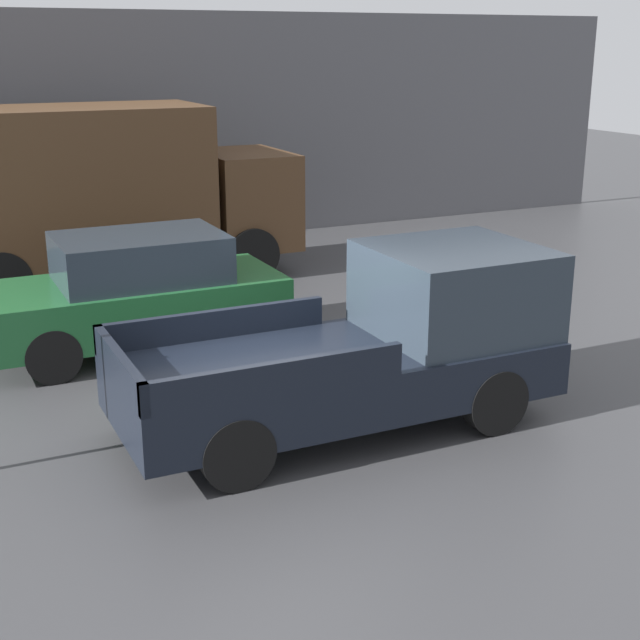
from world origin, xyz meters
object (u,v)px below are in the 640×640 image
(delivery_truck, at_px, (85,191))
(newspaper_box, at_px, (208,218))
(pickup_truck, at_px, (376,345))
(car, at_px, (136,293))

(delivery_truck, height_order, newspaper_box, delivery_truck)
(pickup_truck, xyz_separation_m, delivery_truck, (-1.80, 7.85, 0.83))
(car, xyz_separation_m, newspaper_box, (3.38, 6.85, -0.34))
(car, xyz_separation_m, delivery_truck, (0.13, 4.07, 0.91))
(pickup_truck, height_order, newspaper_box, pickup_truck)
(delivery_truck, bearing_deg, newspaper_box, 40.56)
(delivery_truck, relative_size, newspaper_box, 6.73)
(pickup_truck, bearing_deg, newspaper_box, 82.23)
(car, distance_m, newspaper_box, 7.65)
(pickup_truck, relative_size, newspaper_box, 4.76)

